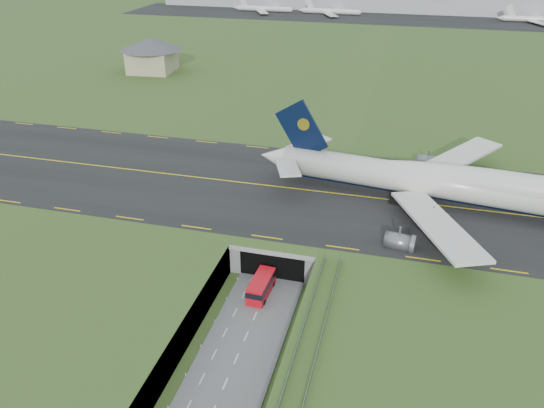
# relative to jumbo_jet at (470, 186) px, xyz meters

# --- Properties ---
(ground) EXTENTS (900.00, 900.00, 0.00)m
(ground) POSITION_rel_jumbo_jet_xyz_m (-34.13, -32.87, -11.23)
(ground) COLOR #355622
(ground) RESTS_ON ground
(airfield_deck) EXTENTS (800.00, 800.00, 6.00)m
(airfield_deck) POSITION_rel_jumbo_jet_xyz_m (-34.13, -32.87, -8.23)
(airfield_deck) COLOR gray
(airfield_deck) RESTS_ON ground
(trench_road) EXTENTS (12.00, 75.00, 0.20)m
(trench_road) POSITION_rel_jumbo_jet_xyz_m (-34.13, -40.37, -11.13)
(trench_road) COLOR slate
(trench_road) RESTS_ON ground
(taxiway) EXTENTS (800.00, 44.00, 0.18)m
(taxiway) POSITION_rel_jumbo_jet_xyz_m (-34.13, 0.13, -5.14)
(taxiway) COLOR black
(taxiway) RESTS_ON airfield_deck
(tunnel_portal) EXTENTS (17.00, 22.30, 6.00)m
(tunnel_portal) POSITION_rel_jumbo_jet_xyz_m (-34.13, -16.16, -7.89)
(tunnel_portal) COLOR gray
(tunnel_portal) RESTS_ON ground
(guideway) EXTENTS (3.00, 53.00, 7.05)m
(guideway) POSITION_rel_jumbo_jet_xyz_m (-23.13, -51.98, -5.91)
(guideway) COLOR #A8A8A3
(guideway) RESTS_ON ground
(jumbo_jet) EXTENTS (90.12, 58.38, 19.47)m
(jumbo_jet) POSITION_rel_jumbo_jet_xyz_m (0.00, 0.00, 0.00)
(jumbo_jet) COLOR silver
(jumbo_jet) RESTS_ON ground
(shuttle_tram) EXTENTS (3.42, 8.18, 3.27)m
(shuttle_tram) POSITION_rel_jumbo_jet_xyz_m (-34.77, -29.86, -9.44)
(shuttle_tram) COLOR red
(shuttle_tram) RESTS_ON ground
(service_building) EXTENTS (25.04, 25.04, 12.65)m
(service_building) POSITION_rel_jumbo_jet_xyz_m (-110.84, 85.88, 2.27)
(service_building) COLOR tan
(service_building) RESTS_ON ground
(distant_hills) EXTENTS (700.00, 91.00, 60.00)m
(distant_hills) POSITION_rel_jumbo_jet_xyz_m (30.25, 397.13, -15.23)
(distant_hills) COLOR slate
(distant_hills) RESTS_ON ground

